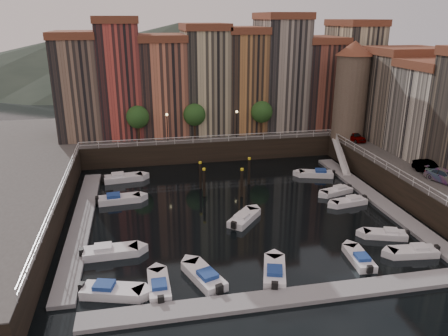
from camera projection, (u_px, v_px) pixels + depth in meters
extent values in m
plane|color=black|center=(236.00, 207.00, 48.12)|extent=(200.00, 200.00, 0.00)
cube|color=black|center=(201.00, 135.00, 71.72)|extent=(80.00, 20.00, 3.00)
cube|color=gray|center=(82.00, 222.00, 44.15)|extent=(2.00, 28.00, 0.35)
cube|color=gray|center=(375.00, 198.00, 50.13)|extent=(2.00, 28.00, 0.35)
cube|color=gray|center=(286.00, 297.00, 32.31)|extent=(30.00, 2.00, 0.35)
cone|color=#2D382D|center=(72.00, 59.00, 142.22)|extent=(80.00, 80.00, 14.00)
cone|color=#2D382D|center=(179.00, 51.00, 148.03)|extent=(100.00, 100.00, 18.00)
cone|color=#2D382D|center=(277.00, 58.00, 155.47)|extent=(70.00, 70.00, 12.00)
cube|color=#826752|center=(80.00, 89.00, 63.30)|extent=(6.00, 10.00, 14.00)
cube|color=brown|center=(74.00, 35.00, 60.84)|extent=(6.30, 10.30, 1.00)
cube|color=#BB443A|center=(121.00, 81.00, 64.06)|extent=(5.80, 10.00, 16.00)
cube|color=brown|center=(116.00, 20.00, 61.28)|extent=(6.10, 10.30, 1.00)
cube|color=#C97352|center=(163.00, 88.00, 65.61)|extent=(6.50, 10.00, 13.50)
cube|color=brown|center=(161.00, 38.00, 63.23)|extent=(6.80, 10.30, 1.00)
cube|color=#C6B78C|center=(205.00, 82.00, 66.53)|extent=(6.20, 10.00, 15.00)
cube|color=brown|center=(204.00, 27.00, 63.91)|extent=(6.50, 10.30, 1.00)
cube|color=#B37841|center=(242.00, 82.00, 67.70)|extent=(5.60, 10.00, 14.50)
cube|color=brown|center=(243.00, 30.00, 65.16)|extent=(5.90, 10.30, 1.00)
cube|color=#9E9284|center=(280.00, 75.00, 68.48)|extent=(6.40, 10.00, 16.50)
cube|color=brown|center=(282.00, 16.00, 65.62)|extent=(6.70, 10.30, 1.00)
cube|color=brown|center=(316.00, 85.00, 70.20)|extent=(6.00, 10.00, 13.00)
cube|color=brown|center=(319.00, 40.00, 67.91)|extent=(6.30, 10.30, 1.00)
cube|color=beige|center=(351.00, 76.00, 70.89)|extent=(5.90, 10.00, 15.50)
cube|color=brown|center=(356.00, 23.00, 68.19)|extent=(6.20, 10.30, 1.00)
cube|color=#7A6D5C|center=(401.00, 99.00, 61.18)|extent=(9.00, 8.00, 12.00)
cube|color=brown|center=(408.00, 51.00, 59.06)|extent=(9.30, 8.30, 1.00)
cube|color=beige|center=(438.00, 114.00, 53.94)|extent=(9.00, 8.00, 11.00)
cube|color=brown|center=(446.00, 64.00, 51.97)|extent=(9.30, 8.30, 1.00)
cylinder|color=#6B5B4C|center=(350.00, 97.00, 62.30)|extent=(4.60, 4.60, 12.00)
cone|color=brown|center=(355.00, 48.00, 60.07)|extent=(5.20, 5.20, 2.00)
cylinder|color=black|center=(139.00, 134.00, 61.77)|extent=(0.30, 0.30, 2.40)
sphere|color=#1E4719|center=(138.00, 117.00, 60.98)|extent=(3.20, 3.20, 3.20)
cylinder|color=black|center=(195.00, 131.00, 63.24)|extent=(0.30, 0.30, 2.40)
sphere|color=#1E4719|center=(194.00, 115.00, 62.46)|extent=(3.20, 3.20, 3.20)
cylinder|color=black|center=(261.00, 128.00, 65.09)|extent=(0.30, 0.30, 2.40)
sphere|color=#1E4719|center=(262.00, 112.00, 64.30)|extent=(3.20, 3.20, 3.20)
cylinder|color=black|center=(167.00, 129.00, 61.32)|extent=(0.12, 0.12, 4.00)
sphere|color=#FFD88C|center=(167.00, 115.00, 60.66)|extent=(0.36, 0.36, 0.36)
cylinder|color=black|center=(237.00, 125.00, 63.16)|extent=(0.12, 0.12, 4.00)
sphere|color=#FFD88C|center=(237.00, 112.00, 62.51)|extent=(0.36, 0.36, 0.36)
cube|color=white|center=(211.00, 136.00, 61.66)|extent=(36.00, 0.08, 0.08)
cube|color=white|center=(211.00, 139.00, 61.80)|extent=(36.00, 0.06, 0.06)
cube|color=white|center=(393.00, 166.00, 49.22)|extent=(0.08, 34.00, 0.08)
cube|color=white|center=(393.00, 170.00, 49.37)|extent=(0.06, 34.00, 0.06)
cube|color=white|center=(58.00, 189.00, 42.58)|extent=(0.08, 34.00, 0.08)
cube|color=white|center=(59.00, 193.00, 42.73)|extent=(0.06, 34.00, 0.06)
cube|color=white|center=(341.00, 156.00, 59.97)|extent=(2.78, 8.26, 2.81)
cube|color=white|center=(341.00, 153.00, 59.81)|extent=(1.93, 8.32, 3.65)
cylinder|color=black|center=(204.00, 184.00, 50.55)|extent=(0.32, 0.32, 3.60)
cylinder|color=yellow|center=(204.00, 169.00, 49.95)|extent=(0.36, 0.36, 0.25)
cylinder|color=black|center=(200.00, 177.00, 52.78)|extent=(0.32, 0.32, 3.60)
cylinder|color=yellow|center=(200.00, 163.00, 52.18)|extent=(0.36, 0.36, 0.25)
cylinder|color=black|center=(242.00, 184.00, 50.49)|extent=(0.32, 0.32, 3.60)
cylinder|color=yellow|center=(242.00, 169.00, 49.88)|extent=(0.36, 0.36, 0.25)
cylinder|color=black|center=(249.00, 173.00, 54.27)|extent=(0.32, 0.32, 3.60)
cylinder|color=yellow|center=(249.00, 159.00, 53.66)|extent=(0.36, 0.36, 0.25)
cube|color=white|center=(113.00, 292.00, 32.74)|extent=(4.89, 2.99, 0.78)
cube|color=navy|center=(104.00, 286.00, 32.64)|extent=(1.75, 1.61, 0.52)
cube|color=black|center=(82.00, 287.00, 32.86)|extent=(0.50, 0.60, 0.73)
cube|color=white|center=(111.00, 252.00, 38.28)|extent=(4.74, 1.95, 0.80)
cube|color=white|center=(103.00, 248.00, 37.98)|extent=(1.53, 1.32, 0.53)
cube|color=black|center=(82.00, 253.00, 37.67)|extent=(0.39, 0.54, 0.75)
cube|color=white|center=(119.00, 199.00, 49.33)|extent=(4.76, 2.16, 0.79)
cube|color=navy|center=(113.00, 196.00, 49.01)|extent=(1.57, 1.38, 0.53)
cube|color=black|center=(97.00, 200.00, 48.61)|extent=(0.41, 0.55, 0.74)
cube|color=white|center=(123.00, 178.00, 55.76)|extent=(4.97, 2.38, 0.82)
cube|color=white|center=(118.00, 175.00, 55.41)|extent=(1.66, 1.47, 0.55)
cube|color=black|center=(103.00, 178.00, 54.95)|extent=(0.44, 0.58, 0.76)
cube|color=white|center=(413.00, 252.00, 38.31)|extent=(4.31, 2.06, 0.71)
cube|color=white|center=(420.00, 248.00, 38.21)|extent=(1.44, 1.27, 0.47)
cube|color=black|center=(437.00, 249.00, 38.40)|extent=(0.38, 0.51, 0.66)
cube|color=white|center=(385.00, 235.00, 41.43)|extent=(4.18, 2.68, 0.67)
cube|color=white|center=(391.00, 231.00, 41.24)|extent=(1.52, 1.41, 0.44)
cube|color=black|center=(408.00, 234.00, 41.11)|extent=(0.44, 0.52, 0.62)
cube|color=white|center=(349.00, 202.00, 48.70)|extent=(4.16, 2.12, 0.68)
cube|color=white|center=(353.00, 198.00, 48.74)|extent=(1.41, 1.26, 0.45)
cube|color=black|center=(365.00, 198.00, 49.29)|extent=(0.38, 0.49, 0.63)
cube|color=white|center=(336.00, 192.00, 51.69)|extent=(4.15, 2.55, 0.66)
cube|color=white|center=(340.00, 188.00, 51.79)|extent=(1.49, 1.37, 0.44)
cube|color=black|center=(349.00, 187.00, 52.51)|extent=(0.42, 0.51, 0.62)
cube|color=white|center=(316.00, 174.00, 57.34)|extent=(4.65, 2.88, 0.74)
cube|color=navy|center=(321.00, 171.00, 57.14)|extent=(1.67, 1.54, 0.49)
cube|color=black|center=(334.00, 173.00, 57.04)|extent=(0.48, 0.57, 0.69)
cube|color=white|center=(159.00, 286.00, 33.55)|extent=(1.68, 4.19, 0.71)
cube|color=navy|center=(159.00, 285.00, 32.89)|extent=(1.16, 1.34, 0.47)
cube|color=black|center=(161.00, 300.00, 31.47)|extent=(0.48, 0.34, 0.66)
cube|color=white|center=(204.00, 277.00, 34.67)|extent=(3.29, 4.98, 0.79)
cube|color=navy|center=(208.00, 275.00, 34.00)|extent=(1.70, 1.82, 0.53)
cube|color=black|center=(219.00, 289.00, 32.63)|extent=(0.62, 0.53, 0.74)
cube|color=white|center=(274.00, 272.00, 35.30)|extent=(2.99, 4.80, 0.77)
cube|color=navy|center=(275.00, 271.00, 34.58)|extent=(1.59, 1.73, 0.51)
cube|color=black|center=(275.00, 286.00, 33.01)|extent=(0.59, 0.49, 0.71)
cube|color=white|center=(359.00, 258.00, 37.36)|extent=(1.85, 4.11, 0.68)
cube|color=navy|center=(362.00, 258.00, 36.71)|extent=(1.18, 1.35, 0.45)
cube|color=black|center=(370.00, 269.00, 35.32)|extent=(0.48, 0.35, 0.64)
imported|color=gray|center=(354.00, 137.00, 62.14)|extent=(2.30, 4.11, 1.32)
imported|color=gray|center=(433.00, 169.00, 48.56)|extent=(2.41, 5.08, 1.61)
imported|color=gray|center=(447.00, 177.00, 46.41)|extent=(3.32, 5.12, 1.38)
cube|color=white|center=(244.00, 218.00, 44.71)|extent=(4.19, 4.53, 0.76)
cube|color=white|center=(242.00, 217.00, 44.06)|extent=(1.84, 1.87, 0.51)
cube|color=black|center=(234.00, 225.00, 42.70)|extent=(0.62, 0.60, 0.71)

